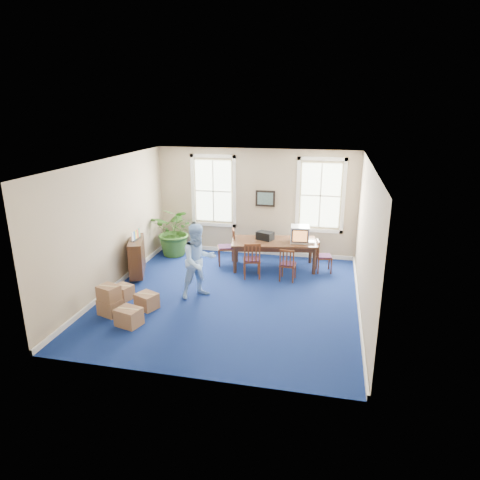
% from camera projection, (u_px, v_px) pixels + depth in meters
% --- Properties ---
extents(floor, '(6.50, 6.50, 0.00)m').
position_uv_depth(floor, '(231.00, 297.00, 10.25)').
color(floor, navy).
rests_on(floor, ground).
extents(ceiling, '(6.50, 6.50, 0.00)m').
position_uv_depth(ceiling, '(230.00, 162.00, 9.28)').
color(ceiling, white).
rests_on(ceiling, ground).
extents(wall_back, '(6.50, 0.00, 6.50)m').
position_uv_depth(wall_back, '(256.00, 203.00, 12.79)').
color(wall_back, tan).
rests_on(wall_back, ground).
extents(wall_front, '(6.50, 0.00, 6.50)m').
position_uv_depth(wall_front, '(182.00, 290.00, 6.74)').
color(wall_front, tan).
rests_on(wall_front, ground).
extents(wall_left, '(0.00, 6.50, 6.50)m').
position_uv_depth(wall_left, '(110.00, 225.00, 10.38)').
color(wall_left, tan).
rests_on(wall_left, ground).
extents(wall_right, '(0.00, 6.50, 6.50)m').
position_uv_depth(wall_right, '(366.00, 241.00, 9.16)').
color(wall_right, tan).
rests_on(wall_right, ground).
extents(baseboard_back, '(6.00, 0.04, 0.12)m').
position_uv_depth(baseboard_back, '(255.00, 251.00, 13.23)').
color(baseboard_back, white).
rests_on(baseboard_back, ground).
extents(baseboard_left, '(0.04, 6.50, 0.12)m').
position_uv_depth(baseboard_left, '(117.00, 284.00, 10.84)').
color(baseboard_left, white).
rests_on(baseboard_left, ground).
extents(baseboard_right, '(0.04, 6.50, 0.12)m').
position_uv_depth(baseboard_right, '(359.00, 306.00, 9.63)').
color(baseboard_right, white).
rests_on(baseboard_right, ground).
extents(window_left, '(1.40, 0.12, 2.20)m').
position_uv_depth(window_left, '(213.00, 191.00, 12.95)').
color(window_left, white).
rests_on(window_left, ground).
extents(window_right, '(1.40, 0.12, 2.20)m').
position_uv_depth(window_right, '(320.00, 196.00, 12.30)').
color(window_right, white).
rests_on(window_right, ground).
extents(wall_picture, '(0.58, 0.06, 0.48)m').
position_uv_depth(wall_picture, '(265.00, 198.00, 12.64)').
color(wall_picture, black).
rests_on(wall_picture, ground).
extents(conference_table, '(2.49, 1.45, 0.80)m').
position_uv_depth(conference_table, '(274.00, 254.00, 11.97)').
color(conference_table, '#402516').
rests_on(conference_table, ground).
extents(crt_tv, '(0.54, 0.58, 0.45)m').
position_uv_depth(crt_tv, '(300.00, 234.00, 11.69)').
color(crt_tv, '#B7B7BC').
rests_on(crt_tv, conference_table).
extents(game_console, '(0.22, 0.26, 0.06)m').
position_uv_depth(game_console, '(311.00, 242.00, 11.63)').
color(game_console, white).
rests_on(game_console, conference_table).
extents(equipment_bag, '(0.53, 0.44, 0.22)m').
position_uv_depth(equipment_bag, '(265.00, 236.00, 11.91)').
color(equipment_bag, black).
rests_on(equipment_bag, conference_table).
extents(chair_near_left, '(0.54, 0.54, 0.99)m').
position_uv_depth(chair_near_left, '(252.00, 259.00, 11.29)').
color(chair_near_left, '#672E12').
rests_on(chair_near_left, ground).
extents(chair_near_right, '(0.43, 0.43, 0.89)m').
position_uv_depth(chair_near_right, '(288.00, 264.00, 11.11)').
color(chair_near_right, '#672E12').
rests_on(chair_near_right, ground).
extents(chair_end_left, '(0.58, 0.58, 1.03)m').
position_uv_depth(chair_end_left, '(226.00, 247.00, 12.21)').
color(chair_end_left, '#672E12').
rests_on(chair_end_left, ground).
extents(chair_end_right, '(0.47, 0.47, 0.90)m').
position_uv_depth(chair_end_right, '(324.00, 256.00, 11.67)').
color(chair_end_right, '#672E12').
rests_on(chair_end_right, ground).
extents(man, '(1.10, 1.10, 1.80)m').
position_uv_depth(man, '(199.00, 261.00, 10.01)').
color(man, '#97C5FE').
rests_on(man, ground).
extents(credenza, '(0.74, 1.24, 0.94)m').
position_uv_depth(credenza, '(137.00, 259.00, 11.39)').
color(credenza, '#402516').
rests_on(credenza, ground).
extents(brochure_rack, '(0.25, 0.60, 0.26)m').
position_uv_depth(brochure_rack, '(136.00, 238.00, 11.20)').
color(brochure_rack, '#99999E').
rests_on(brochure_rack, credenza).
extents(potted_plant, '(1.47, 1.31, 1.52)m').
position_uv_depth(potted_plant, '(176.00, 231.00, 12.88)').
color(potted_plant, '#2C581C').
rests_on(potted_plant, ground).
extents(cardboard_boxes, '(1.60, 1.60, 0.71)m').
position_uv_depth(cardboard_boxes, '(119.00, 299.00, 9.34)').
color(cardboard_boxes, '#936746').
rests_on(cardboard_boxes, ground).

